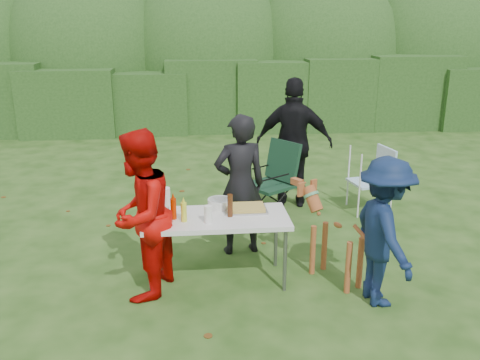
{
  "coord_description": "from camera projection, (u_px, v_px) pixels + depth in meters",
  "views": [
    {
      "loc": [
        -0.53,
        -4.65,
        2.69
      ],
      "look_at": [
        -0.01,
        0.64,
        1.0
      ],
      "focal_mm": 38.0,
      "sensor_mm": 36.0,
      "label": 1
    }
  ],
  "objects": [
    {
      "name": "ground",
      "position": [
        247.0,
        290.0,
        5.27
      ],
      "size": [
        80.0,
        80.0,
        0.0
      ],
      "primitive_type": "plane",
      "color": "#1E4211"
    },
    {
      "name": "hedge_row",
      "position": [
        211.0,
        97.0,
        12.6
      ],
      "size": [
        22.0,
        1.4,
        1.7
      ],
      "primitive_type": "cube",
      "color": "#23471C",
      "rests_on": "ground"
    },
    {
      "name": "shrub_backdrop",
      "position": [
        208.0,
        61.0,
        13.89
      ],
      "size": [
        20.0,
        2.6,
        3.2
      ],
      "primitive_type": "ellipsoid",
      "color": "#3D6628",
      "rests_on": "ground"
    },
    {
      "name": "folding_table",
      "position": [
        216.0,
        221.0,
        5.26
      ],
      "size": [
        1.5,
        0.7,
        0.74
      ],
      "color": "silver",
      "rests_on": "ground"
    },
    {
      "name": "person_cook",
      "position": [
        240.0,
        185.0,
        5.91
      ],
      "size": [
        0.67,
        0.5,
        1.68
      ],
      "primitive_type": "imported",
      "rotation": [
        0.0,
        0.0,
        3.32
      ],
      "color": "black",
      "rests_on": "ground"
    },
    {
      "name": "person_red_jacket",
      "position": [
        140.0,
        215.0,
        4.97
      ],
      "size": [
        0.88,
        0.99,
        1.7
      ],
      "primitive_type": "imported",
      "rotation": [
        0.0,
        0.0,
        -1.91
      ],
      "color": "#BF0905",
      "rests_on": "ground"
    },
    {
      "name": "person_black_puffy",
      "position": [
        294.0,
        143.0,
        7.42
      ],
      "size": [
        1.2,
        0.72,
        1.91
      ],
      "primitive_type": "imported",
      "rotation": [
        0.0,
        0.0,
        2.9
      ],
      "color": "black",
      "rests_on": "ground"
    },
    {
      "name": "child",
      "position": [
        384.0,
        232.0,
        4.86
      ],
      "size": [
        0.64,
        1.0,
        1.48
      ],
      "primitive_type": "imported",
      "rotation": [
        0.0,
        0.0,
        1.67
      ],
      "color": "#102044",
      "rests_on": "ground"
    },
    {
      "name": "dog",
      "position": [
        337.0,
        239.0,
        5.33
      ],
      "size": [
        0.88,
        1.09,
        0.97
      ],
      "primitive_type": null,
      "rotation": [
        0.0,
        0.0,
        2.11
      ],
      "color": "#A05329",
      "rests_on": "ground"
    },
    {
      "name": "camping_chair",
      "position": [
        270.0,
        181.0,
        7.06
      ],
      "size": [
        0.94,
        0.94,
        1.08
      ],
      "primitive_type": null,
      "rotation": [
        0.0,
        0.0,
        3.75
      ],
      "color": "#143522",
      "rests_on": "ground"
    },
    {
      "name": "lawn_chair",
      "position": [
        370.0,
        180.0,
        7.33
      ],
      "size": [
        0.65,
        0.65,
        0.95
      ],
      "primitive_type": null,
      "rotation": [
        0.0,
        0.0,
        3.32
      ],
      "color": "#64B6E5",
      "rests_on": "ground"
    },
    {
      "name": "food_tray",
      "position": [
        245.0,
        210.0,
        5.4
      ],
      "size": [
        0.45,
        0.3,
        0.02
      ],
      "primitive_type": "cube",
      "color": "#B7B7BA",
      "rests_on": "folding_table"
    },
    {
      "name": "focaccia_bread",
      "position": [
        246.0,
        207.0,
        5.39
      ],
      "size": [
        0.4,
        0.26,
        0.04
      ],
      "primitive_type": "cube",
      "color": "gold",
      "rests_on": "food_tray"
    },
    {
      "name": "mustard_bottle",
      "position": [
        184.0,
        212.0,
        5.09
      ],
      "size": [
        0.06,
        0.06,
        0.2
      ],
      "primitive_type": "cylinder",
      "color": "#CFD92E",
      "rests_on": "folding_table"
    },
    {
      "name": "ketchup_bottle",
      "position": [
        174.0,
        209.0,
        5.15
      ],
      "size": [
        0.06,
        0.06,
        0.22
      ],
      "primitive_type": "cylinder",
      "color": "#AE2500",
      "rests_on": "folding_table"
    },
    {
      "name": "beer_bottle",
      "position": [
        230.0,
        205.0,
        5.21
      ],
      "size": [
        0.06,
        0.06,
        0.24
      ],
      "primitive_type": "cylinder",
      "color": "#47230F",
      "rests_on": "folding_table"
    },
    {
      "name": "paper_towel_roll",
      "position": [
        165.0,
        200.0,
        5.35
      ],
      "size": [
        0.12,
        0.12,
        0.26
      ],
      "primitive_type": "cylinder",
      "color": "white",
      "rests_on": "folding_table"
    },
    {
      "name": "cup_stack",
      "position": [
        208.0,
        214.0,
        5.06
      ],
      "size": [
        0.08,
        0.08,
        0.18
      ],
      "primitive_type": "cylinder",
      "color": "white",
      "rests_on": "folding_table"
    },
    {
      "name": "pasta_bowl",
      "position": [
        220.0,
        203.0,
        5.47
      ],
      "size": [
        0.26,
        0.26,
        0.1
      ],
      "primitive_type": "cylinder",
      "color": "silver",
      "rests_on": "folding_table"
    },
    {
      "name": "plate_stack",
      "position": [
        156.0,
        218.0,
        5.12
      ],
      "size": [
        0.24,
        0.24,
        0.05
      ],
      "primitive_type": "cylinder",
      "color": "white",
      "rests_on": "folding_table"
    }
  ]
}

